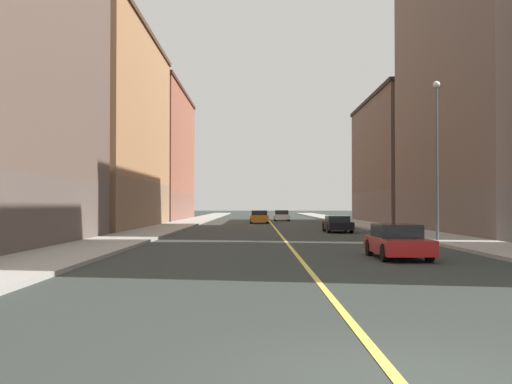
{
  "coord_description": "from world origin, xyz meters",
  "views": [
    {
      "loc": [
        -1.62,
        -7.29,
        2.01
      ],
      "look_at": [
        -1.43,
        44.04,
        3.03
      ],
      "focal_mm": 44.11,
      "sensor_mm": 36.0,
      "label": 1
    }
  ],
  "objects_px": {
    "car_orange": "(257,217)",
    "car_black": "(335,224)",
    "building_right_distant": "(139,155)",
    "car_red": "(395,242)",
    "building_left_far": "(416,160)",
    "street_lamp_left_near": "(434,145)",
    "building_right_midblock": "(82,128)",
    "car_white": "(279,216)",
    "building_left_mid": "(508,68)"
  },
  "relations": [
    {
      "from": "car_orange",
      "to": "car_black",
      "type": "xyz_separation_m",
      "value": [
        5.56,
        -21.61,
        -0.07
      ]
    },
    {
      "from": "building_right_distant",
      "to": "car_red",
      "type": "distance_m",
      "value": 61.42
    },
    {
      "from": "building_left_far",
      "to": "car_orange",
      "type": "height_order",
      "value": "building_left_far"
    },
    {
      "from": "car_orange",
      "to": "street_lamp_left_near",
      "type": "bearing_deg",
      "value": -75.15
    },
    {
      "from": "building_right_midblock",
      "to": "car_white",
      "type": "xyz_separation_m",
      "value": [
        17.99,
        23.23,
        -7.96
      ]
    },
    {
      "from": "building_left_far",
      "to": "car_orange",
      "type": "distance_m",
      "value": 18.98
    },
    {
      "from": "building_left_mid",
      "to": "car_black",
      "type": "relative_size",
      "value": 5.3
    },
    {
      "from": "building_left_far",
      "to": "building_right_midblock",
      "type": "relative_size",
      "value": 0.93
    },
    {
      "from": "building_right_midblock",
      "to": "car_white",
      "type": "bearing_deg",
      "value": 52.24
    },
    {
      "from": "building_left_mid",
      "to": "building_right_midblock",
      "type": "xyz_separation_m",
      "value": [
        -32.9,
        9.74,
        -3.14
      ]
    },
    {
      "from": "building_right_distant",
      "to": "car_white",
      "type": "distance_m",
      "value": 19.91
    },
    {
      "from": "building_left_mid",
      "to": "building_right_midblock",
      "type": "height_order",
      "value": "building_left_mid"
    },
    {
      "from": "building_right_distant",
      "to": "building_left_far",
      "type": "bearing_deg",
      "value": -18.89
    },
    {
      "from": "building_left_far",
      "to": "car_white",
      "type": "bearing_deg",
      "value": 152.87
    },
    {
      "from": "car_orange",
      "to": "car_white",
      "type": "bearing_deg",
      "value": 74.6
    },
    {
      "from": "car_red",
      "to": "building_left_far",
      "type": "bearing_deg",
      "value": 74.53
    },
    {
      "from": "car_black",
      "to": "building_left_far",
      "type": "bearing_deg",
      "value": 63.3
    },
    {
      "from": "building_left_mid",
      "to": "building_right_midblock",
      "type": "bearing_deg",
      "value": 163.52
    },
    {
      "from": "building_right_midblock",
      "to": "car_red",
      "type": "distance_m",
      "value": 37.53
    },
    {
      "from": "building_left_mid",
      "to": "building_left_far",
      "type": "xyz_separation_m",
      "value": [
        0.0,
        25.32,
        -4.82
      ]
    },
    {
      "from": "car_red",
      "to": "car_black",
      "type": "distance_m",
      "value": 22.06
    },
    {
      "from": "building_right_distant",
      "to": "street_lamp_left_near",
      "type": "relative_size",
      "value": 3.13
    },
    {
      "from": "car_white",
      "to": "building_right_midblock",
      "type": "bearing_deg",
      "value": -127.76
    },
    {
      "from": "building_left_mid",
      "to": "car_white",
      "type": "bearing_deg",
      "value": 114.34
    },
    {
      "from": "building_right_distant",
      "to": "street_lamp_left_near",
      "type": "distance_m",
      "value": 54.08
    },
    {
      "from": "car_orange",
      "to": "building_left_far",
      "type": "bearing_deg",
      "value": 8.33
    },
    {
      "from": "building_left_far",
      "to": "car_red",
      "type": "distance_m",
      "value": 48.41
    },
    {
      "from": "building_right_distant",
      "to": "street_lamp_left_near",
      "type": "height_order",
      "value": "building_right_distant"
    },
    {
      "from": "car_orange",
      "to": "building_right_midblock",
      "type": "bearing_deg",
      "value": -139.43
    },
    {
      "from": "building_left_far",
      "to": "car_white",
      "type": "xyz_separation_m",
      "value": [
        -14.91,
        7.64,
        -6.29
      ]
    },
    {
      "from": "car_orange",
      "to": "car_red",
      "type": "distance_m",
      "value": 43.94
    },
    {
      "from": "car_red",
      "to": "car_black",
      "type": "relative_size",
      "value": 0.96
    },
    {
      "from": "street_lamp_left_near",
      "to": "car_white",
      "type": "xyz_separation_m",
      "value": [
        -6.29,
        44.59,
        -4.47
      ]
    },
    {
      "from": "building_left_far",
      "to": "building_right_distant",
      "type": "height_order",
      "value": "building_right_distant"
    },
    {
      "from": "building_left_far",
      "to": "car_white",
      "type": "height_order",
      "value": "building_left_far"
    },
    {
      "from": "building_left_mid",
      "to": "building_right_distant",
      "type": "height_order",
      "value": "building_left_mid"
    },
    {
      "from": "building_right_distant",
      "to": "building_right_midblock",
      "type": "bearing_deg",
      "value": -90.0
    },
    {
      "from": "building_left_mid",
      "to": "car_white",
      "type": "height_order",
      "value": "building_left_mid"
    },
    {
      "from": "street_lamp_left_near",
      "to": "car_red",
      "type": "distance_m",
      "value": 11.14
    },
    {
      "from": "building_right_midblock",
      "to": "building_right_distant",
      "type": "relative_size",
      "value": 0.99
    },
    {
      "from": "building_left_far",
      "to": "car_red",
      "type": "height_order",
      "value": "building_left_far"
    },
    {
      "from": "building_left_far",
      "to": "car_black",
      "type": "height_order",
      "value": "building_left_far"
    },
    {
      "from": "building_right_distant",
      "to": "car_white",
      "type": "bearing_deg",
      "value": -11.38
    },
    {
      "from": "building_left_mid",
      "to": "car_black",
      "type": "distance_m",
      "value": 16.53
    },
    {
      "from": "building_right_midblock",
      "to": "car_red",
      "type": "bearing_deg",
      "value": -56.76
    },
    {
      "from": "building_left_mid",
      "to": "street_lamp_left_near",
      "type": "xyz_separation_m",
      "value": [
        -8.62,
        -11.63,
        -6.63
      ]
    },
    {
      "from": "building_left_mid",
      "to": "car_black",
      "type": "height_order",
      "value": "building_left_mid"
    },
    {
      "from": "building_left_mid",
      "to": "car_orange",
      "type": "xyz_separation_m",
      "value": [
        -17.73,
        22.73,
        -11.06
      ]
    },
    {
      "from": "building_right_midblock",
      "to": "street_lamp_left_near",
      "type": "distance_m",
      "value": 32.53
    },
    {
      "from": "building_right_distant",
      "to": "car_orange",
      "type": "height_order",
      "value": "building_right_distant"
    }
  ]
}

